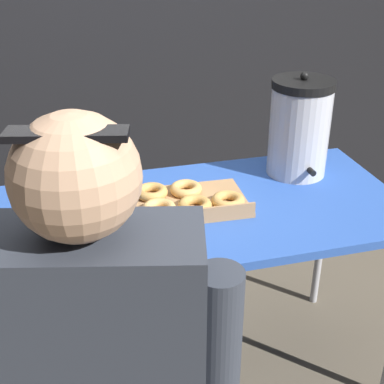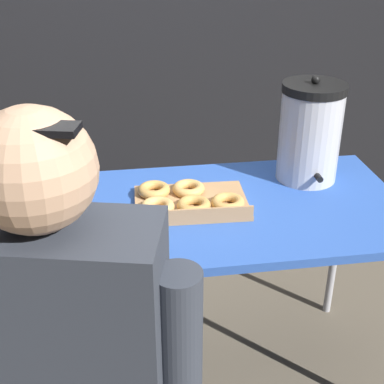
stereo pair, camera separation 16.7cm
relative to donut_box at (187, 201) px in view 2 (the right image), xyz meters
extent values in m
plane|color=brown|center=(0.01, -0.02, -0.75)|extent=(12.00, 12.00, 0.00)
cube|color=#2D56B2|center=(0.01, -0.02, -0.04)|extent=(1.38, 0.65, 0.03)
cylinder|color=#ADADB2|center=(-0.63, 0.26, -0.40)|extent=(0.03, 0.03, 0.70)
cylinder|color=#ADADB2|center=(0.66, 0.26, -0.40)|extent=(0.03, 0.03, 0.70)
cube|color=tan|center=(0.01, 0.01, -0.01)|extent=(0.37, 0.26, 0.02)
cube|color=tan|center=(0.01, -0.11, 0.01)|extent=(0.36, 0.02, 0.04)
torus|color=#EAB265|center=(-0.10, -0.04, 0.01)|extent=(0.15, 0.15, 0.03)
torus|color=tan|center=(0.01, -0.05, 0.01)|extent=(0.14, 0.14, 0.03)
torus|color=tan|center=(0.12, -0.05, 0.01)|extent=(0.15, 0.15, 0.03)
torus|color=tan|center=(-0.10, 0.07, 0.01)|extent=(0.13, 0.13, 0.03)
torus|color=#E1A95C|center=(0.01, 0.06, 0.01)|extent=(0.11, 0.11, 0.03)
cylinder|color=silver|center=(0.44, 0.15, 0.14)|extent=(0.21, 0.21, 0.31)
cylinder|color=black|center=(0.44, 0.15, 0.31)|extent=(0.22, 0.22, 0.03)
sphere|color=black|center=(0.44, 0.15, 0.33)|extent=(0.03, 0.03, 0.03)
cylinder|color=black|center=(0.44, 0.04, 0.04)|extent=(0.02, 0.05, 0.02)
cube|color=black|center=(-0.34, -0.20, -0.02)|extent=(0.14, 0.15, 0.01)
cube|color=#2D333D|center=(-0.34, -0.20, -0.01)|extent=(0.12, 0.14, 0.00)
cube|color=#333842|center=(-0.35, -0.63, 0.03)|extent=(0.46, 0.29, 0.57)
sphere|color=tan|center=(-0.35, -0.63, 0.43)|extent=(0.22, 0.22, 0.22)
cube|color=black|center=(-0.36, -0.66, 0.52)|extent=(0.20, 0.09, 0.01)
cylinder|color=#333842|center=(-0.11, -0.69, 0.00)|extent=(0.09, 0.09, 0.46)
camera|label=1|loc=(-0.37, -1.44, 0.82)|focal=50.00mm
camera|label=2|loc=(-0.21, -1.48, 0.82)|focal=50.00mm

